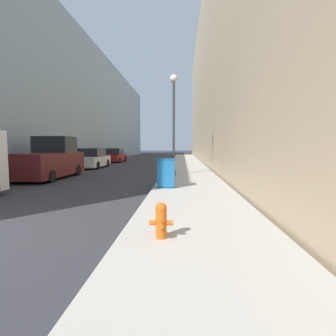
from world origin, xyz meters
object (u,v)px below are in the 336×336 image
Objects in this scene: parked_sedan_far at (115,156)px; pickup_truck at (49,161)px; fire_hydrant at (161,220)px; lamppost at (174,113)px; trash_bin at (166,172)px; parked_sedan_near at (92,159)px.

pickup_truck is at bearing -89.47° from parked_sedan_far.
pickup_truck is 1.14× the size of parked_sedan_far.
lamppost is (-0.13, 10.67, 3.26)m from fire_hydrant.
trash_bin is at bearing -28.22° from pickup_truck.
parked_sedan_near reaches higher than fire_hydrant.
pickup_truck reaches higher than fire_hydrant.
pickup_truck reaches higher than parked_sedan_far.
fire_hydrant is at bearing -89.31° from lamppost.
parked_sedan_far is (-0.14, 15.16, -0.28)m from pickup_truck.
trash_bin reaches higher than fire_hydrant.
parked_sedan_far is (-7.17, 14.18, -3.03)m from lamppost.
parked_sedan_far is (-0.17, 8.05, -0.04)m from parked_sedan_near.
pickup_truck is at bearing 151.78° from trash_bin.
pickup_truck is at bearing -90.20° from parked_sedan_near.
lamppost reaches higher than parked_sedan_near.
parked_sedan_near is at bearing 138.81° from lamppost.
fire_hydrant is at bearing -73.63° from parked_sedan_far.
trash_bin is at bearing -69.57° from parked_sedan_far.
lamppost is 9.78m from parked_sedan_near.
lamppost is at bearing -63.17° from parked_sedan_far.
fire_hydrant is at bearing -66.99° from parked_sedan_near.
lamppost reaches higher than fire_hydrant.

